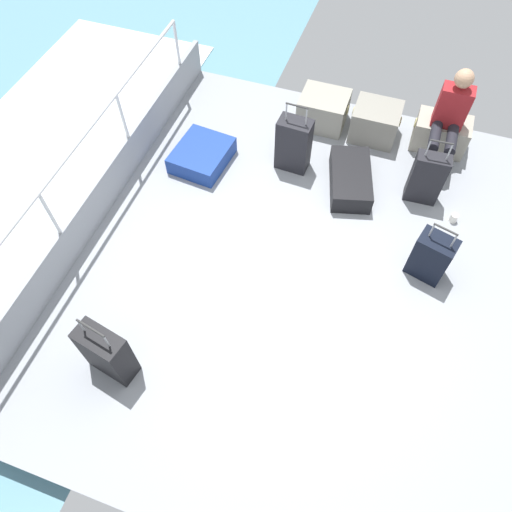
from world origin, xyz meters
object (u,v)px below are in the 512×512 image
object	(u,v)px
cargo_crate_1	(375,122)
suitcase_4	(202,155)
suitcase_0	(431,257)
suitcase_3	(294,145)
cargo_crate_0	(323,110)
suitcase_2	(427,178)
paper_cup	(454,218)
cargo_crate_2	(441,133)
suitcase_1	(107,353)
suitcase_5	(350,179)
passenger_seated	(449,118)

from	to	relation	value
cargo_crate_1	suitcase_4	size ratio (longest dim) A/B	0.79
suitcase_0	suitcase_3	size ratio (longest dim) A/B	0.82
cargo_crate_0	cargo_crate_1	bearing A→B (deg)	-1.80
cargo_crate_0	suitcase_2	size ratio (longest dim) A/B	0.72
suitcase_0	suitcase_4	bearing A→B (deg)	165.74
suitcase_0	suitcase_2	world-z (taller)	suitcase_2
paper_cup	cargo_crate_2	bearing A→B (deg)	106.12
cargo_crate_1	suitcase_0	world-z (taller)	suitcase_0
cargo_crate_0	suitcase_3	world-z (taller)	suitcase_3
suitcase_3	paper_cup	bearing A→B (deg)	-6.77
suitcase_0	suitcase_1	distance (m)	3.11
cargo_crate_2	suitcase_5	bearing A→B (deg)	-130.72
passenger_seated	suitcase_1	distance (m)	4.29
suitcase_4	cargo_crate_0	bearing A→B (deg)	44.29
suitcase_0	paper_cup	size ratio (longest dim) A/B	7.12
cargo_crate_2	suitcase_0	xyz separation A→B (m)	(0.12, -1.86, 0.07)
cargo_crate_2	passenger_seated	distance (m)	0.42
passenger_seated	suitcase_3	world-z (taller)	passenger_seated
cargo_crate_0	suitcase_0	size ratio (longest dim) A/B	0.85
suitcase_1	cargo_crate_0	bearing A→B (deg)	76.03
suitcase_2	suitcase_5	xyz separation A→B (m)	(-0.78, -0.09, -0.19)
cargo_crate_2	suitcase_0	bearing A→B (deg)	-86.41
suitcase_0	suitcase_1	bearing A→B (deg)	-142.27
cargo_crate_0	suitcase_1	xyz separation A→B (m)	(-0.92, -3.71, 0.11)
suitcase_3	paper_cup	xyz separation A→B (m)	(1.88, -0.22, -0.28)
cargo_crate_1	paper_cup	bearing A→B (deg)	-43.61
cargo_crate_1	paper_cup	distance (m)	1.51
cargo_crate_1	paper_cup	world-z (taller)	cargo_crate_1
suitcase_1	paper_cup	world-z (taller)	suitcase_1
cargo_crate_1	suitcase_4	distance (m)	2.12
suitcase_1	cargo_crate_2	bearing A→B (deg)	58.10
suitcase_4	passenger_seated	bearing A→B (deg)	21.17
suitcase_2	suitcase_4	world-z (taller)	suitcase_2
cargo_crate_0	suitcase_2	bearing A→B (deg)	-32.15
cargo_crate_0	cargo_crate_2	size ratio (longest dim) A/B	0.93
cargo_crate_0	suitcase_4	distance (m)	1.61
suitcase_1	suitcase_5	size ratio (longest dim) A/B	0.89
suitcase_2	passenger_seated	bearing A→B (deg)	84.04
cargo_crate_1	suitcase_1	bearing A→B (deg)	-113.07
suitcase_4	paper_cup	xyz separation A→B (m)	(2.89, 0.07, -0.05)
passenger_seated	suitcase_5	bearing A→B (deg)	-136.50
cargo_crate_0	passenger_seated	xyz separation A→B (m)	(1.42, -0.13, 0.37)
cargo_crate_0	cargo_crate_2	bearing A→B (deg)	2.11
cargo_crate_1	paper_cup	size ratio (longest dim) A/B	5.77
suitcase_3	paper_cup	size ratio (longest dim) A/B	8.71
suitcase_1	suitcase_2	xyz separation A→B (m)	(2.27, 2.87, 0.01)
suitcase_3	passenger_seated	bearing A→B (deg)	24.41
cargo_crate_2	suitcase_4	xyz separation A→B (m)	(-2.57, -1.18, -0.09)
passenger_seated	suitcase_2	world-z (taller)	passenger_seated
cargo_crate_0	cargo_crate_1	distance (m)	0.65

